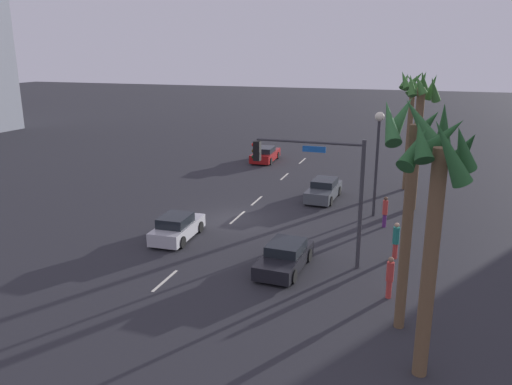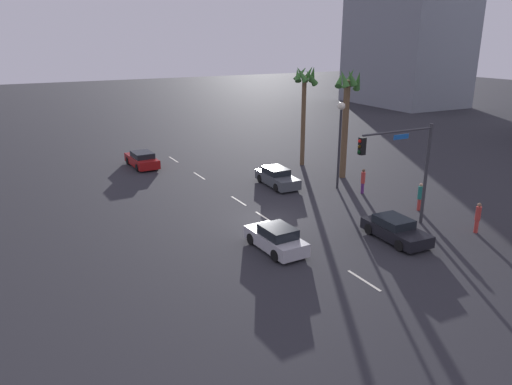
# 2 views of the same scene
# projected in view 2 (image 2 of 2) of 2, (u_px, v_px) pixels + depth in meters

# --- Properties ---
(ground_plane) EXTENTS (220.00, 220.00, 0.00)m
(ground_plane) POSITION_uv_depth(u_px,v_px,m) (268.00, 220.00, 30.66)
(ground_plane) COLOR #28282D
(lane_stripe_0) EXTENTS (2.51, 0.14, 0.01)m
(lane_stripe_0) POSITION_uv_depth(u_px,v_px,m) (174.00, 159.00, 45.73)
(lane_stripe_0) COLOR silver
(lane_stripe_0) RESTS_ON ground_plane
(lane_stripe_1) EXTENTS (2.40, 0.14, 0.01)m
(lane_stripe_1) POSITION_uv_depth(u_px,v_px,m) (199.00, 176.00, 40.34)
(lane_stripe_1) COLOR silver
(lane_stripe_1) RESTS_ON ground_plane
(lane_stripe_2) EXTENTS (2.29, 0.14, 0.01)m
(lane_stripe_2) POSITION_uv_depth(u_px,v_px,m) (239.00, 201.00, 34.19)
(lane_stripe_2) COLOR silver
(lane_stripe_2) RESTS_ON ground_plane
(lane_stripe_3) EXTENTS (2.58, 0.14, 0.01)m
(lane_stripe_3) POSITION_uv_depth(u_px,v_px,m) (265.00, 218.00, 30.98)
(lane_stripe_3) COLOR silver
(lane_stripe_3) RESTS_ON ground_plane
(lane_stripe_4) EXTENTS (2.33, 0.14, 0.01)m
(lane_stripe_4) POSITION_uv_depth(u_px,v_px,m) (364.00, 281.00, 23.02)
(lane_stripe_4) COLOR silver
(lane_stripe_4) RESTS_ON ground_plane
(car_0) EXTENTS (4.48, 1.99, 1.38)m
(car_0) POSITION_uv_depth(u_px,v_px,m) (277.00, 178.00, 37.56)
(car_0) COLOR #474C51
(car_0) RESTS_ON ground_plane
(car_1) EXTENTS (4.09, 1.93, 1.39)m
(car_1) POSITION_uv_depth(u_px,v_px,m) (276.00, 239.00, 26.18)
(car_1) COLOR #B7B7BC
(car_1) RESTS_ON ground_plane
(car_2) EXTENTS (4.27, 2.04, 1.27)m
(car_2) POSITION_uv_depth(u_px,v_px,m) (395.00, 230.00, 27.53)
(car_2) COLOR black
(car_2) RESTS_ON ground_plane
(car_3) EXTENTS (4.62, 2.08, 1.37)m
(car_3) POSITION_uv_depth(u_px,v_px,m) (142.00, 160.00, 43.05)
(car_3) COLOR maroon
(car_3) RESTS_ON ground_plane
(traffic_signal) EXTENTS (0.32, 5.46, 6.21)m
(traffic_signal) POSITION_uv_depth(u_px,v_px,m) (405.00, 160.00, 28.08)
(traffic_signal) COLOR #38383D
(traffic_signal) RESTS_ON ground_plane
(streetlamp) EXTENTS (0.56, 0.56, 6.52)m
(streetlamp) POSITION_uv_depth(u_px,v_px,m) (340.00, 129.00, 35.74)
(streetlamp) COLOR #2D2D33
(streetlamp) RESTS_ON ground_plane
(pedestrian_0) EXTENTS (0.44, 0.44, 1.85)m
(pedestrian_0) POSITION_uv_depth(u_px,v_px,m) (478.00, 217.00, 28.38)
(pedestrian_0) COLOR #BF3833
(pedestrian_0) RESTS_ON ground_plane
(pedestrian_1) EXTENTS (0.44, 0.44, 1.89)m
(pedestrian_1) POSITION_uv_depth(u_px,v_px,m) (420.00, 196.00, 32.07)
(pedestrian_1) COLOR #BF3833
(pedestrian_1) RESTS_ON ground_plane
(pedestrian_2) EXTENTS (0.31, 0.31, 1.86)m
(pedestrian_2) POSITION_uv_depth(u_px,v_px,m) (363.00, 180.00, 35.57)
(pedestrian_2) COLOR #59266B
(pedestrian_2) RESTS_ON ground_plane
(palm_tree_0) EXTENTS (2.26, 2.36, 8.74)m
(palm_tree_0) POSITION_uv_depth(u_px,v_px,m) (347.00, 104.00, 38.18)
(palm_tree_0) COLOR brown
(palm_tree_0) RESTS_ON ground_plane
(palm_tree_1) EXTENTS (2.24, 2.35, 8.76)m
(palm_tree_1) POSITION_uv_depth(u_px,v_px,m) (305.00, 89.00, 41.86)
(palm_tree_1) COLOR brown
(palm_tree_1) RESTS_ON ground_plane
(building_2) EXTENTS (19.02, 13.59, 28.23)m
(building_2) POSITION_uv_depth(u_px,v_px,m) (409.00, 17.00, 79.54)
(building_2) COLOR gray
(building_2) RESTS_ON ground_plane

